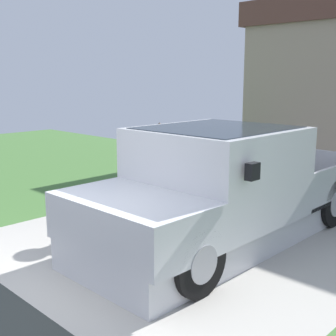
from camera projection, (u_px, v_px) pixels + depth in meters
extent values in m
cube|color=#B3AEA4|center=(259.00, 215.00, 7.95)|extent=(5.20, 9.00, 0.06)
cube|color=#457336|center=(25.00, 157.00, 13.86)|extent=(12.00, 9.00, 0.06)
cube|color=silver|center=(236.00, 221.00, 6.89)|extent=(1.83, 5.43, 0.42)
cube|color=silver|center=(217.00, 172.00, 6.36)|extent=(1.96, 2.09, 1.28)
cube|color=#1E2833|center=(217.00, 146.00, 6.28)|extent=(1.73, 1.92, 0.54)
cube|color=silver|center=(132.00, 221.00, 5.29)|extent=(1.96, 1.17, 0.59)
cube|color=black|center=(289.00, 188.00, 7.98)|extent=(1.97, 2.19, 0.06)
cube|color=silver|center=(246.00, 166.00, 8.57)|extent=(0.07, 2.18, 0.61)
cube|color=silver|center=(317.00, 165.00, 8.67)|extent=(1.95, 0.07, 0.61)
cube|color=black|center=(252.00, 171.00, 5.06)|extent=(0.10, 0.18, 0.20)
cylinder|color=black|center=(195.00, 261.00, 4.90)|extent=(0.26, 0.80, 0.80)
cylinder|color=#9E9EA3|center=(195.00, 261.00, 4.90)|extent=(0.28, 0.44, 0.44)
cylinder|color=black|center=(101.00, 226.00, 6.05)|extent=(0.26, 0.80, 0.80)
cylinder|color=#9E9EA3|center=(101.00, 226.00, 6.05)|extent=(0.28, 0.44, 0.44)
cylinder|color=black|center=(329.00, 202.00, 7.25)|extent=(0.26, 0.80, 0.80)
cylinder|color=#9E9EA3|center=(329.00, 202.00, 7.25)|extent=(0.28, 0.44, 0.44)
cylinder|color=black|center=(243.00, 185.00, 8.41)|extent=(0.26, 0.80, 0.80)
cylinder|color=#9E9EA3|center=(243.00, 185.00, 8.41)|extent=(0.28, 0.44, 0.44)
cylinder|color=#333842|center=(158.00, 193.00, 7.62)|extent=(0.13, 0.13, 0.89)
cylinder|color=#333842|center=(162.00, 199.00, 7.29)|extent=(0.13, 0.13, 0.89)
cylinder|color=#E55959|center=(160.00, 156.00, 7.32)|extent=(0.31, 0.31, 0.53)
cylinder|color=brown|center=(158.00, 158.00, 7.50)|extent=(0.09, 0.09, 0.60)
cylinder|color=brown|center=(162.00, 162.00, 7.16)|extent=(0.09, 0.09, 0.60)
sphere|color=brown|center=(160.00, 133.00, 7.24)|extent=(0.22, 0.22, 0.22)
cylinder|color=brown|center=(160.00, 130.00, 7.23)|extent=(0.47, 0.47, 0.01)
cone|color=brown|center=(160.00, 126.00, 7.22)|extent=(0.23, 0.23, 0.12)
cube|color=#232328|center=(158.00, 221.00, 7.19)|extent=(0.35, 0.16, 0.22)
torus|color=#232328|center=(158.00, 212.00, 7.16)|extent=(0.32, 0.02, 0.32)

